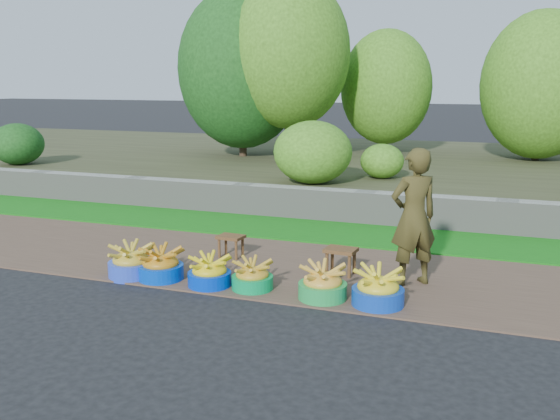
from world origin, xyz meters
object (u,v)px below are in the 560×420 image
(basin_b, at_px, (161,266))
(vendor_woman, at_px, (414,217))
(basin_c, at_px, (210,273))
(basin_f, at_px, (378,290))
(basin_e, at_px, (323,284))
(stool_left, at_px, (231,240))
(basin_d, at_px, (252,277))
(stool_right, at_px, (341,254))
(basin_a, at_px, (131,263))

(basin_b, xyz_separation_m, vendor_woman, (2.85, 0.87, 0.64))
(basin_c, xyz_separation_m, basin_f, (1.96, 0.05, 0.02))
(basin_e, bearing_deg, stool_left, 145.02)
(basin_d, height_order, stool_right, basin_d)
(basin_d, bearing_deg, basin_a, -177.67)
(stool_right, bearing_deg, basin_f, -54.17)
(basin_d, relative_size, vendor_woman, 0.30)
(basin_a, xyz_separation_m, basin_d, (1.58, 0.06, -0.03))
(basin_c, xyz_separation_m, stool_right, (1.32, 0.94, 0.11))
(basin_a, distance_m, vendor_woman, 3.43)
(basin_c, bearing_deg, basin_d, 7.60)
(basin_e, relative_size, stool_left, 1.48)
(basin_b, bearing_deg, basin_e, 0.39)
(basin_f, bearing_deg, basin_b, -179.49)
(basin_b, xyz_separation_m, stool_left, (0.40, 1.15, 0.08))
(stool_left, distance_m, vendor_woman, 2.53)
(stool_left, relative_size, vendor_woman, 0.23)
(basin_c, xyz_separation_m, basin_e, (1.36, 0.04, 0.01))
(stool_right, bearing_deg, basin_e, -87.68)
(basin_f, bearing_deg, stool_left, 153.23)
(basin_c, height_order, vendor_woman, vendor_woman)
(stool_right, bearing_deg, vendor_woman, -3.37)
(stool_left, bearing_deg, basin_c, -77.23)
(basin_e, bearing_deg, basin_f, 0.93)
(basin_d, bearing_deg, basin_b, -177.74)
(basin_b, bearing_deg, basin_a, -177.44)
(basin_a, relative_size, vendor_woman, 0.35)
(basin_a, height_order, basin_b, basin_a)
(stool_left, bearing_deg, stool_right, -8.33)
(basin_a, relative_size, stool_right, 1.40)
(basin_f, xyz_separation_m, vendor_woman, (0.22, 0.84, 0.63))
(basin_b, bearing_deg, basin_c, -1.91)
(basin_d, bearing_deg, vendor_woman, 26.04)
(basin_c, height_order, stool_left, basin_c)
(basin_a, relative_size, stool_left, 1.53)
(basin_e, bearing_deg, basin_b, -179.61)
(basin_b, distance_m, vendor_woman, 3.05)
(basin_c, bearing_deg, basin_a, 179.79)
(vendor_woman, bearing_deg, basin_e, 8.24)
(basin_e, distance_m, stool_right, 0.91)
(basin_a, relative_size, basin_c, 1.10)
(basin_d, distance_m, basin_f, 1.45)
(basin_d, height_order, basin_e, basin_e)
(basin_c, relative_size, stool_right, 1.28)
(basin_d, relative_size, basin_f, 0.86)
(stool_right, relative_size, vendor_woman, 0.25)
(basin_a, height_order, basin_f, basin_f)
(basin_b, xyz_separation_m, basin_f, (2.63, 0.02, 0.00))
(basin_c, height_order, basin_e, basin_e)
(basin_b, bearing_deg, basin_f, 0.51)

